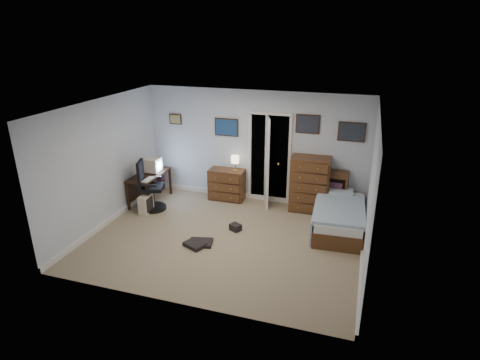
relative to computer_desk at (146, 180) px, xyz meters
The scene contains 15 objects.
floor 2.59m from the computer_desk, 26.02° to the right, with size 5.00×4.00×0.02m, color gray.
computer_desk is the anchor object (origin of this frame).
crt_monitor 0.37m from the computer_desk, 55.83° to the left, with size 0.35×0.32×0.32m.
keyboard 0.47m from the computer_desk, 53.34° to the right, with size 0.13×0.36×0.02m, color beige.
pc_tower 0.69m from the computer_desk, 62.87° to the right, with size 0.19×0.38×0.40m.
office_chair 0.47m from the computer_desk, 51.69° to the right, with size 0.67×0.67×1.11m.
media_stack 0.73m from the computer_desk, 93.24° to the left, with size 0.14×0.14×0.71m, color maroon.
low_dresser 1.83m from the computer_desk, 21.34° to the left, with size 0.81×0.40×0.72m, color #58341B.
table_lamp 2.06m from the computer_desk, 19.26° to the left, with size 0.18×0.18×0.35m.
doorway 2.91m from the computer_desk, 23.79° to the left, with size 0.96×1.12×2.05m.
tall_dresser 3.64m from the computer_desk, 10.08° to the left, with size 0.82×0.48×1.20m, color #58341B.
headboard_bookcase 3.93m from the computer_desk, 10.98° to the left, with size 1.03×0.31×0.92m.
bed 4.27m from the computer_desk, ahead, with size 1.03×1.81×0.58m.
wall_posters 3.22m from the computer_desk, 16.88° to the left, with size 4.38×0.04×0.60m.
floor_clutter 2.44m from the computer_desk, 33.67° to the right, with size 0.87×1.14×0.13m.
Camera 1 is at (2.29, -6.28, 3.75)m, focal length 30.00 mm.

